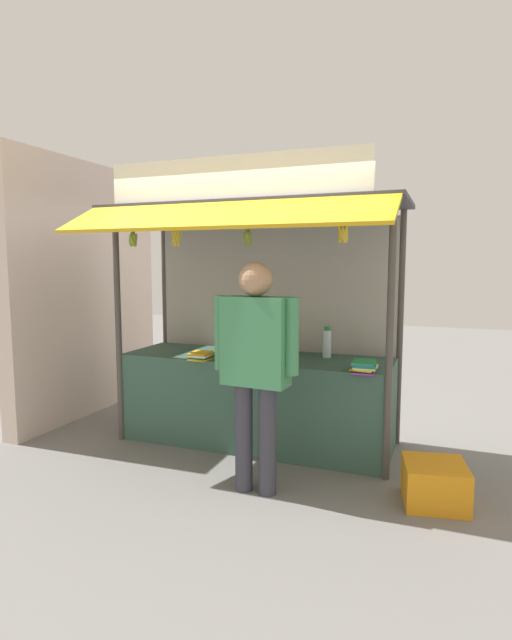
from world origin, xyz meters
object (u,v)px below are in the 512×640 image
Objects in this scene: magazine_stack_center at (364,367)px; banana_bunch_inner_right at (177,237)px; banana_bunch_leftmost at (248,238)px; vendor_person at (256,356)px; water_bottle_front_right at (236,336)px; banana_bunch_rightmost at (343,234)px; magazine_stack_far_right at (254,354)px; magazine_stack_back_right at (201,356)px; banana_bunch_inner_left at (133,240)px; water_bottle_far_left at (247,342)px; plastic_crate at (435,483)px; water_bottle_mid_right at (327,343)px.

magazine_stack_center is 1.05× the size of banana_bunch_inner_right.
vendor_person is at bearing -62.11° from banana_bunch_leftmost.
water_bottle_front_right is 1.17× the size of banana_bunch_inner_right.
vendor_person is at bearing -137.44° from banana_bunch_rightmost.
magazine_stack_center is 0.92× the size of magazine_stack_far_right.
magazine_stack_back_right is at bearing 179.76° from magazine_stack_center.
water_bottle_front_right is 0.64m from magazine_stack_back_right.
magazine_stack_center is 2.36m from banana_bunch_inner_left.
magazine_stack_center is 1.10m from banana_bunch_rightmost.
banana_bunch_leftmost is at bearing -67.07° from water_bottle_far_left.
magazine_stack_back_right is 1.02× the size of banana_bunch_inner_right.
vendor_person reaches higher than plastic_crate.
water_bottle_far_left reaches higher than magazine_stack_far_right.
magazine_stack_center is at bearing -132.65° from vendor_person.
water_bottle_mid_right is 1.15× the size of magazine_stack_back_right.
banana_bunch_inner_right is at bearing -179.94° from banana_bunch_rightmost.
magazine_stack_far_right is at bearing -63.59° from vendor_person.
water_bottle_far_left is at bearing 33.15° from banana_bunch_inner_left.
water_bottle_far_left is at bearing -172.47° from water_bottle_mid_right.
water_bottle_front_right is at bearing 173.97° from water_bottle_mid_right.
magazine_stack_center reaches higher than magazine_stack_back_right.
banana_bunch_inner_left is 1.74m from vendor_person.
plastic_crate is (1.02, -0.89, -0.84)m from water_bottle_mid_right.
water_bottle_mid_right is 1.19× the size of banana_bunch_rightmost.
water_bottle_far_left is 1.24m from banana_bunch_inner_right.
magazine_stack_back_right is 1.11m from banana_bunch_inner_right.
banana_bunch_inner_left is (-1.67, -0.68, 0.97)m from water_bottle_mid_right.
magazine_stack_back_right is at bearing -35.10° from vendor_person.
magazine_stack_center is 1.05× the size of banana_bunch_inner_left.
magazine_stack_center is at bearing 9.35° from banana_bunch_leftmost.
magazine_stack_center is 0.61× the size of plastic_crate.
banana_bunch_rightmost is 0.14× the size of vendor_person.
water_bottle_front_right is at bearing 120.17° from banana_bunch_leftmost.
water_bottle_front_right reaches higher than magazine_stack_back_right.
banana_bunch_rightmost is 0.98× the size of banana_bunch_inner_left.
banana_bunch_inner_left is at bearing 179.82° from banana_bunch_inner_right.
water_bottle_far_left is 0.88× the size of magazine_stack_far_right.
plastic_crate is (2.08, -0.37, -0.74)m from magazine_stack_back_right.
banana_bunch_leftmost is at bearing -170.65° from magazine_stack_center.
water_bottle_far_left is 0.86× the size of water_bottle_front_right.
banana_bunch_leftmost is at bearing -179.91° from banana_bunch_rightmost.
water_bottle_mid_right is at bearing 139.03° from plastic_crate.
water_bottle_far_left is 0.99× the size of banana_bunch_leftmost.
plastic_crate is (2.23, -0.20, -1.83)m from banana_bunch_inner_right.
banana_bunch_rightmost is at bearing 0.09° from banana_bunch_leftmost.
water_bottle_front_right is 1.19× the size of banana_bunch_rightmost.
plastic_crate is (0.59, -0.36, -0.75)m from magazine_stack_center.
magazine_stack_far_right is 0.66× the size of plastic_crate.
magazine_stack_far_right is 1.14× the size of banana_bunch_inner_left.
banana_bunch_inner_left is at bearing -157.68° from water_bottle_mid_right.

